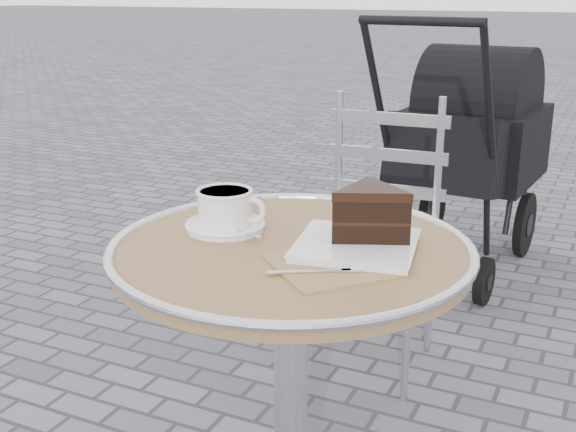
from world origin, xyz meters
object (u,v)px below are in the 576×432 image
at_px(baby_stroller, 466,156).
at_px(bistro_chair, 380,201).
at_px(cafe_table, 291,322).
at_px(cappuccino_set, 226,212).
at_px(cake_plate_set, 366,220).

bearing_deg(baby_stroller, bistro_chair, -88.88).
relative_size(cafe_table, cappuccino_set, 3.99).
bearing_deg(cafe_table, cake_plate_set, 21.56).
distance_m(cake_plate_set, baby_stroller, 1.93).
xyz_separation_m(cappuccino_set, cake_plate_set, (0.30, 0.02, 0.02)).
bearing_deg(baby_stroller, cappuccino_set, -87.86).
bearing_deg(cappuccino_set, bistro_chair, 78.60).
height_order(bistro_chair, baby_stroller, baby_stroller).
bearing_deg(baby_stroller, cake_plate_set, -78.81).
height_order(cappuccino_set, baby_stroller, baby_stroller).
bearing_deg(baby_stroller, cafe_table, -82.92).
bearing_deg(cake_plate_set, cafe_table, -168.59).
height_order(cappuccino_set, bistro_chair, bistro_chair).
height_order(cake_plate_set, baby_stroller, baby_stroller).
bearing_deg(cafe_table, cappuccino_set, 167.85).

